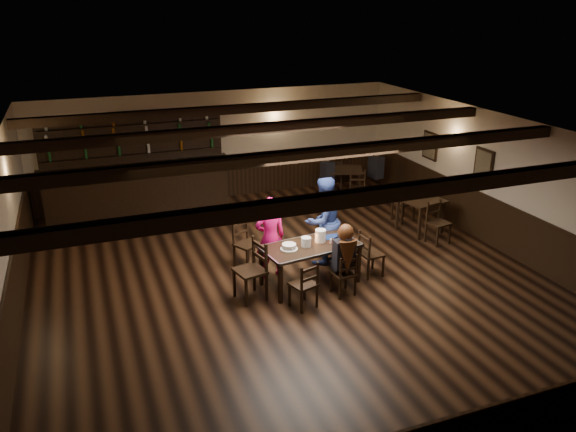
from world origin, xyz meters
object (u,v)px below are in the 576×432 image
object	(u,v)px
woman_pink	(270,237)
man_blue	(323,221)
bar_counter	(138,181)
chair_near_left	(306,282)
cake	(289,247)
dining_table	(310,249)
chair_near_right	(346,272)

from	to	relation	value
woman_pink	man_blue	size ratio (longest dim) A/B	0.90
bar_counter	man_blue	bearing A→B (deg)	-54.95
chair_near_left	cake	size ratio (longest dim) A/B	2.71
dining_table	bar_counter	distance (m)	5.49
chair_near_left	dining_table	bearing A→B (deg)	62.68
cake	bar_counter	world-z (taller)	bar_counter
chair_near_left	man_blue	size ratio (longest dim) A/B	0.49
chair_near_left	cake	world-z (taller)	cake
chair_near_left	cake	distance (m)	0.81
cake	chair_near_right	bearing A→B (deg)	-36.72
chair_near_left	woman_pink	xyz separation A→B (m)	(-0.16, 1.32, 0.28)
man_blue	chair_near_left	bearing A→B (deg)	39.57
chair_near_right	cake	distance (m)	1.05
dining_table	bar_counter	xyz separation A→B (m)	(-2.36, 4.95, 0.05)
dining_table	chair_near_right	xyz separation A→B (m)	(0.38, -0.62, -0.23)
cake	man_blue	bearing A→B (deg)	38.21
bar_counter	chair_near_right	bearing A→B (deg)	-63.77
chair_near_left	man_blue	bearing A→B (deg)	57.31
man_blue	dining_table	bearing A→B (deg)	34.61
chair_near_right	man_blue	world-z (taller)	man_blue
chair_near_right	man_blue	bearing A→B (deg)	81.82
man_blue	bar_counter	bearing A→B (deg)	-72.69
woman_pink	cake	size ratio (longest dim) A/B	5.02
chair_near_left	chair_near_right	bearing A→B (deg)	11.25
man_blue	bar_counter	distance (m)	5.13
dining_table	man_blue	size ratio (longest dim) A/B	1.06
dining_table	chair_near_right	distance (m)	0.77
woman_pink	man_blue	xyz separation A→B (m)	(1.14, 0.22, 0.08)
chair_near_left	chair_near_right	world-z (taller)	chair_near_left
chair_near_right	woman_pink	world-z (taller)	woman_pink
bar_counter	cake	bearing A→B (deg)	-68.62
chair_near_right	bar_counter	size ratio (longest dim) A/B	0.17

